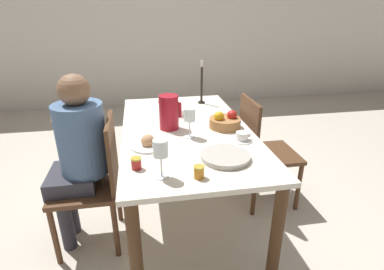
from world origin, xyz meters
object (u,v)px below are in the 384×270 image
object	(u,v)px
red_pitcher	(169,112)
wine_glass_juice	(161,150)
candlestick_tall	(202,87)
jam_jar_amber	(199,171)
chair_person_side	(96,180)
teacup_across	(181,113)
chair_opposite	(262,149)
fruit_bowl	(225,122)
wine_glass_water	(190,116)
jam_jar_red	(136,163)
serving_tray	(225,156)
teacup_near_person	(242,137)
bread_plate	(148,143)
person_seated	(78,150)

from	to	relation	value
red_pitcher	wine_glass_juice	size ratio (longest dim) A/B	1.17
candlestick_tall	jam_jar_amber	bearing A→B (deg)	-102.30
chair_person_side	jam_jar_amber	xyz separation A→B (m)	(0.59, -0.51, 0.30)
red_pitcher	teacup_across	size ratio (longest dim) A/B	1.74
red_pitcher	chair_opposite	bearing A→B (deg)	5.48
chair_person_side	fruit_bowl	bearing A→B (deg)	-81.70
wine_glass_water	candlestick_tall	xyz separation A→B (m)	(0.23, 0.73, 0.00)
teacup_across	fruit_bowl	bearing A→B (deg)	-46.57
chair_opposite	jam_jar_red	distance (m)	1.19
red_pitcher	fruit_bowl	xyz separation A→B (m)	(0.39, -0.05, -0.08)
wine_glass_water	serving_tray	world-z (taller)	wine_glass_water
red_pitcher	jam_jar_amber	distance (m)	0.70
chair_opposite	jam_jar_red	bearing A→B (deg)	-57.79
jam_jar_red	teacup_near_person	bearing A→B (deg)	20.60
teacup_across	serving_tray	distance (m)	0.77
teacup_across	jam_jar_amber	xyz separation A→B (m)	(-0.04, -0.93, 0.01)
teacup_across	teacup_near_person	bearing A→B (deg)	-59.02
bread_plate	red_pitcher	bearing A→B (deg)	60.18
person_seated	jam_jar_amber	size ratio (longest dim) A/B	18.17
chair_person_side	bread_plate	size ratio (longest dim) A/B	4.20
wine_glass_water	fruit_bowl	size ratio (longest dim) A/B	0.89
jam_jar_amber	candlestick_tall	distance (m)	1.28
chair_person_side	chair_opposite	size ratio (longest dim) A/B	1.00
red_pitcher	teacup_across	world-z (taller)	red_pitcher
teacup_across	person_seated	bearing A→B (deg)	-151.38
chair_person_side	jam_jar_red	world-z (taller)	chair_person_side
teacup_near_person	teacup_across	bearing A→B (deg)	120.98
person_seated	jam_jar_amber	distance (m)	0.87
person_seated	chair_person_side	bearing A→B (deg)	-110.47
wine_glass_juice	teacup_across	xyz separation A→B (m)	(0.22, 0.89, -0.12)
teacup_near_person	teacup_across	xyz separation A→B (m)	(-0.32, 0.53, 0.00)
chair_opposite	teacup_across	size ratio (longest dim) A/B	6.50
teacup_near_person	serving_tray	xyz separation A→B (m)	(-0.17, -0.22, -0.01)
chair_opposite	fruit_bowl	distance (m)	0.48
jam_jar_red	red_pitcher	bearing A→B (deg)	66.93
jam_jar_red	candlestick_tall	xyz separation A→B (m)	(0.58, 1.10, 0.11)
red_pitcher	teacup_across	distance (m)	0.28
jam_jar_amber	bread_plate	bearing A→B (deg)	119.83
jam_jar_red	fruit_bowl	xyz separation A→B (m)	(0.62, 0.49, 0.01)
teacup_across	serving_tray	xyz separation A→B (m)	(0.15, -0.76, -0.01)
chair_person_side	teacup_across	distance (m)	0.81
bread_plate	candlestick_tall	world-z (taller)	candlestick_tall
wine_glass_water	wine_glass_juice	xyz separation A→B (m)	(-0.23, -0.48, 0.00)
chair_person_side	teacup_near_person	bearing A→B (deg)	-96.63
red_pitcher	jam_jar_red	xyz separation A→B (m)	(-0.23, -0.54, -0.08)
person_seated	jam_jar_amber	xyz separation A→B (m)	(0.67, -0.54, 0.08)
chair_person_side	teacup_across	xyz separation A→B (m)	(0.63, 0.42, 0.28)
teacup_near_person	bread_plate	distance (m)	0.59
wine_glass_water	bread_plate	xyz separation A→B (m)	(-0.28, -0.11, -0.12)
teacup_near_person	red_pitcher	bearing A→B (deg)	146.01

